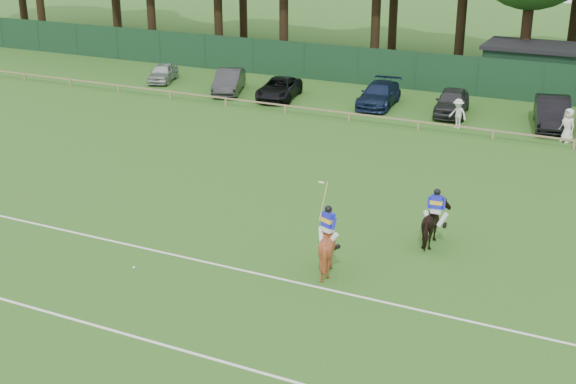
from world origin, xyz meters
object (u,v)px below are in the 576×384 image
Objects in this scene: polo_ball at (134,268)px; hatch_grey at (452,102)px; sedan_grey at (229,81)px; suv_black at (279,89)px; horse_chestnut at (328,246)px; utility_shed at (551,69)px; sedan_silver at (163,73)px; horse_dark at (435,225)px; spectator_right at (568,125)px; sedan_navy at (379,95)px; estate_black at (552,113)px; spectator_left at (458,114)px.

hatch_grey is at bearing 79.92° from polo_ball.
sedan_grey is at bearing 112.96° from polo_ball.
suv_black is at bearing 105.11° from polo_ball.
utility_shed is (2.72, 29.72, 0.65)m from horse_chestnut.
sedan_silver is 28.94m from polo_ball.
utility_shed is (18.54, 8.95, 0.80)m from sedan_grey.
horse_dark is at bearing -101.26° from horse_chestnut.
hatch_grey is at bearing -83.37° from horse_dark.
hatch_grey is 24.81m from polo_ball.
sedan_silver is 26.83m from spectator_right.
spectator_right is at bearing -105.81° from horse_dark.
hatch_grey is (4.46, -0.05, 0.05)m from sedan_navy.
estate_black is (19.91, 0.56, 0.09)m from sedan_grey.
hatch_grey is at bearing -117.67° from utility_shed.
horse_chestnut reaches higher than horse_dark.
sedan_silver is 2.05× the size of spectator_right.
sedan_silver is 2.24× the size of spectator_left.
polo_ball is at bearing -88.02° from sedan_grey.
spectator_right reaches higher than hatch_grey.
estate_black is (4.09, 21.33, -0.06)m from horse_chestnut.
spectator_left reaches higher than suv_black.
horse_chestnut reaches higher than sedan_silver.
sedan_grey is at bearing -154.22° from utility_shed.
sedan_silver is 9.33m from suv_black.
utility_shed is at bearing 4.79° from sedan_grey.
spectator_right is 24.25m from polo_ball.
polo_ball is at bearing -95.30° from sedan_navy.
suv_black is at bearing -148.87° from utility_shed.
hatch_grey is 0.52× the size of utility_shed.
estate_black reaches higher than sedan_silver.
sedan_grey is 14.34m from hatch_grey.
hatch_grey is at bearing -18.50° from sedan_silver.
horse_chestnut is 0.21× the size of utility_shed.
horse_dark is at bearing 36.65° from polo_ball.
horse_chestnut reaches higher than hatch_grey.
polo_ball is at bearing -108.47° from hatch_grey.
spectator_left is at bearing -25.78° from sedan_silver.
hatch_grey is 48.75× the size of polo_ball.
spectator_right is (2.58, 15.26, 0.11)m from horse_dark.
horse_dark is at bearing -85.53° from hatch_grey.
horse_dark is at bearing -55.51° from sedan_silver.
horse_chestnut is 29.85m from utility_shed.
sedan_grey is 0.90× the size of estate_black.
horse_dark is 15.74m from spectator_left.
estate_black reaches higher than sedan_grey.
suv_black is at bearing -176.50° from sedan_navy.
spectator_left is at bearing -77.37° from hatch_grey.
estate_black is at bearing -19.27° from sedan_silver.
utility_shed is (8.57, 32.48, 1.49)m from polo_ball.
sedan_navy is at bearing 166.65° from estate_black.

